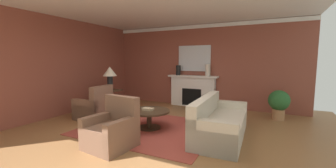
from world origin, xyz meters
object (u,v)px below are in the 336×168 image
(fireplace, at_px, (193,92))
(side_table, at_px, (111,99))
(potted_plant, at_px, (279,102))
(armchair_near_window, at_px, (94,108))
(table_lamp, at_px, (110,74))
(mantel_mirror, at_px, (194,58))
(vase_mantel_right, at_px, (208,70))
(vase_mantel_left, at_px, (178,70))
(armchair_facing_fireplace, at_px, (112,131))
(coffee_table, at_px, (149,115))
(sofa, at_px, (219,123))

(fireplace, bearing_deg, side_table, -138.92)
(side_table, distance_m, potted_plant, 5.04)
(fireplace, distance_m, armchair_near_window, 3.40)
(fireplace, xyz_separation_m, table_lamp, (-2.15, -1.88, 0.70))
(mantel_mirror, bearing_deg, side_table, -137.14)
(vase_mantel_right, xyz_separation_m, vase_mantel_left, (-1.10, 0.00, -0.02))
(potted_plant, bearing_deg, table_lamp, -165.66)
(mantel_mirror, xyz_separation_m, table_lamp, (-2.15, -2.00, -0.49))
(armchair_facing_fireplace, xyz_separation_m, coffee_table, (0.06, 1.27, 0.03))
(armchair_facing_fireplace, height_order, vase_mantel_left, vase_mantel_left)
(armchair_facing_fireplace, bearing_deg, armchair_near_window, 143.33)
(armchair_facing_fireplace, distance_m, vase_mantel_right, 4.23)
(sofa, height_order, side_table, sofa)
(side_table, bearing_deg, mantel_mirror, 42.86)
(vase_mantel_right, bearing_deg, vase_mantel_left, 180.00)
(armchair_near_window, distance_m, vase_mantel_left, 3.21)
(armchair_near_window, bearing_deg, vase_mantel_right, 47.08)
(armchair_near_window, height_order, armchair_facing_fireplace, same)
(coffee_table, bearing_deg, armchair_near_window, 177.78)
(table_lamp, bearing_deg, coffee_table, -25.14)
(sofa, bearing_deg, vase_mantel_left, 128.67)
(coffee_table, relative_size, vase_mantel_right, 2.48)
(coffee_table, distance_m, side_table, 2.25)
(vase_mantel_right, distance_m, potted_plant, 2.40)
(armchair_near_window, height_order, vase_mantel_right, vase_mantel_right)
(vase_mantel_right, bearing_deg, potted_plant, -14.83)
(side_table, bearing_deg, potted_plant, 14.34)
(coffee_table, distance_m, potted_plant, 3.60)
(coffee_table, bearing_deg, side_table, 154.86)
(fireplace, xyz_separation_m, armchair_near_window, (-1.97, -2.76, -0.22))
(table_lamp, xyz_separation_m, vase_mantel_left, (1.60, 1.83, 0.07))
(armchair_near_window, distance_m, armchair_facing_fireplace, 2.24)
(vase_mantel_right, bearing_deg, table_lamp, -145.94)
(mantel_mirror, distance_m, armchair_facing_fireplace, 4.45)
(armchair_facing_fireplace, relative_size, vase_mantel_right, 2.36)
(coffee_table, bearing_deg, table_lamp, 154.86)
(sofa, relative_size, potted_plant, 2.56)
(armchair_facing_fireplace, distance_m, vase_mantel_left, 4.18)
(table_lamp, distance_m, vase_mantel_right, 3.26)
(vase_mantel_right, height_order, vase_mantel_left, vase_mantel_right)
(mantel_mirror, bearing_deg, armchair_near_window, -124.38)
(armchair_facing_fireplace, height_order, vase_mantel_right, vase_mantel_right)
(sofa, xyz_separation_m, vase_mantel_right, (-0.99, 2.61, 1.02))
(table_lamp, relative_size, potted_plant, 0.90)
(armchair_facing_fireplace, relative_size, side_table, 1.36)
(mantel_mirror, relative_size, coffee_table, 1.19)
(armchair_near_window, height_order, vase_mantel_left, vase_mantel_left)
(coffee_table, height_order, vase_mantel_right, vase_mantel_right)
(armchair_near_window, bearing_deg, side_table, 101.54)
(mantel_mirror, bearing_deg, table_lamp, -137.14)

